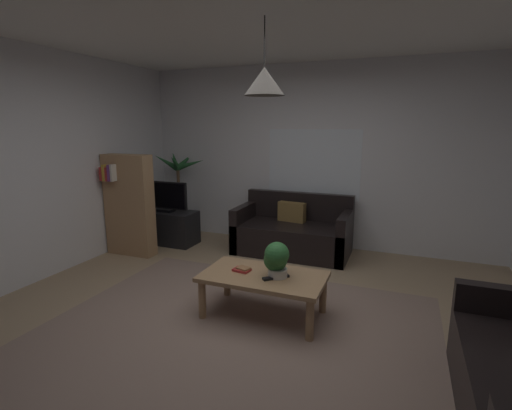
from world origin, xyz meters
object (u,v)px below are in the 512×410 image
at_px(book_on_table_1, 243,268).
at_px(remote_on_table_1, 284,274).
at_px(couch_under_window, 293,234).
at_px(remote_on_table_0, 271,278).
at_px(pendant_lamp, 264,81).
at_px(potted_plant_on_table, 276,259).
at_px(potted_palm_corner, 180,200).
at_px(coffee_table, 264,281).
at_px(tv, 165,196).
at_px(bookshelf_corner, 129,204).
at_px(book_on_table_0, 242,270).
at_px(tv_stand, 168,227).

height_order(book_on_table_1, remote_on_table_1, book_on_table_1).
bearing_deg(couch_under_window, book_on_table_1, -88.34).
distance_m(remote_on_table_0, pendant_lamp, 1.73).
relative_size(potted_plant_on_table, potted_palm_corner, 0.24).
height_order(potted_plant_on_table, potted_palm_corner, potted_palm_corner).
relative_size(coffee_table, tv, 1.58).
distance_m(remote_on_table_1, tv, 2.81).
distance_m(coffee_table, pendant_lamp, 1.79).
bearing_deg(potted_plant_on_table, coffee_table, 175.57).
relative_size(remote_on_table_0, pendant_lamp, 0.25).
bearing_deg(potted_palm_corner, remote_on_table_1, -39.74).
relative_size(coffee_table, bookshelf_corner, 0.82).
height_order(book_on_table_1, remote_on_table_0, book_on_table_1).
xyz_separation_m(potted_palm_corner, pendant_lamp, (2.27, -2.10, 1.56)).
relative_size(remote_on_table_0, tv, 0.22).
relative_size(book_on_table_0, potted_plant_on_table, 0.47).
height_order(coffee_table, tv_stand, tv_stand).
relative_size(remote_on_table_1, tv_stand, 0.18).
relative_size(bookshelf_corner, pendant_lamp, 2.22).
xyz_separation_m(couch_under_window, book_on_table_0, (0.04, -1.87, 0.15)).
distance_m(remote_on_table_0, bookshelf_corner, 2.70).
distance_m(tv_stand, pendant_lamp, 3.30).
relative_size(potted_plant_on_table, tv_stand, 0.38).
height_order(coffee_table, potted_palm_corner, potted_palm_corner).
distance_m(book_on_table_1, pendant_lamp, 1.71).
xyz_separation_m(book_on_table_0, bookshelf_corner, (-2.14, 0.98, 0.29)).
distance_m(bookshelf_corner, pendant_lamp, 2.93).
distance_m(couch_under_window, bookshelf_corner, 2.33).
xyz_separation_m(book_on_table_0, book_on_table_1, (0.02, -0.00, 0.02)).
relative_size(potted_palm_corner, pendant_lamp, 2.21).
distance_m(potted_plant_on_table, tv, 2.80).
height_order(book_on_table_0, remote_on_table_1, book_on_table_0).
bearing_deg(tv_stand, couch_under_window, 8.30).
distance_m(remote_on_table_0, tv, 2.83).
relative_size(tv_stand, bookshelf_corner, 0.64).
bearing_deg(bookshelf_corner, potted_plant_on_table, -21.65).
xyz_separation_m(remote_on_table_0, potted_palm_corner, (-2.37, 2.17, 0.16)).
xyz_separation_m(book_on_table_0, tv_stand, (-1.95, 1.59, -0.17)).
relative_size(tv_stand, pendant_lamp, 1.43).
distance_m(couch_under_window, coffee_table, 1.90).
relative_size(remote_on_table_1, potted_palm_corner, 0.11).
xyz_separation_m(couch_under_window, book_on_table_1, (0.05, -1.88, 0.17)).
relative_size(couch_under_window, book_on_table_0, 9.96).
height_order(couch_under_window, book_on_table_0, couch_under_window).
bearing_deg(potted_plant_on_table, bookshelf_corner, 158.35).
relative_size(potted_plant_on_table, pendant_lamp, 0.54).
bearing_deg(remote_on_table_1, coffee_table, 160.05).
height_order(book_on_table_0, potted_palm_corner, potted_palm_corner).
relative_size(tv, bookshelf_corner, 0.52).
bearing_deg(potted_palm_corner, tv, -80.32).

